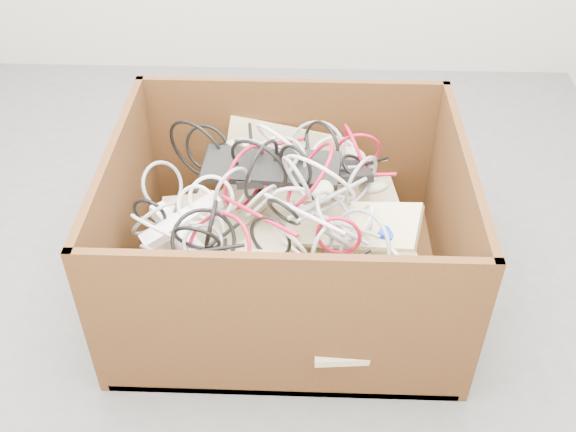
{
  "coord_description": "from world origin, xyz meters",
  "views": [
    {
      "loc": [
        0.15,
        -1.71,
        1.68
      ],
      "look_at": [
        0.09,
        -0.07,
        0.3
      ],
      "focal_mm": 41.95,
      "sensor_mm": 36.0,
      "label": 1
    }
  ],
  "objects_px": {
    "cardboard_box": "(284,255)",
    "vga_plug": "(387,233)",
    "power_strip_left": "(182,221)",
    "power_strip_right": "(179,233)"
  },
  "relations": [
    {
      "from": "power_strip_left",
      "to": "vga_plug",
      "type": "bearing_deg",
      "value": -37.82
    },
    {
      "from": "cardboard_box",
      "to": "power_strip_right",
      "type": "height_order",
      "value": "cardboard_box"
    },
    {
      "from": "power_strip_right",
      "to": "vga_plug",
      "type": "height_order",
      "value": "vga_plug"
    },
    {
      "from": "cardboard_box",
      "to": "vga_plug",
      "type": "relative_size",
      "value": 23.98
    },
    {
      "from": "cardboard_box",
      "to": "power_strip_right",
      "type": "distance_m",
      "value": 0.38
    },
    {
      "from": "power_strip_right",
      "to": "power_strip_left",
      "type": "bearing_deg",
      "value": 123.27
    },
    {
      "from": "cardboard_box",
      "to": "power_strip_left",
      "type": "bearing_deg",
      "value": -165.88
    },
    {
      "from": "power_strip_left",
      "to": "cardboard_box",
      "type": "bearing_deg",
      "value": -19.03
    },
    {
      "from": "power_strip_right",
      "to": "vga_plug",
      "type": "distance_m",
      "value": 0.63
    },
    {
      "from": "cardboard_box",
      "to": "vga_plug",
      "type": "distance_m",
      "value": 0.4
    }
  ]
}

